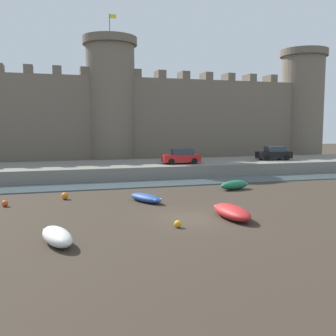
# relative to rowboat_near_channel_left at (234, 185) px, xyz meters

# --- Properties ---
(ground_plane) EXTENTS (160.00, 160.00, 0.00)m
(ground_plane) POSITION_rel_rowboat_near_channel_left_xyz_m (-7.06, -8.89, -0.41)
(ground_plane) COLOR #382D23
(water_channel) EXTENTS (80.00, 4.50, 0.10)m
(water_channel) POSITION_rel_rowboat_near_channel_left_xyz_m (-7.06, 5.20, -0.36)
(water_channel) COLOR #47565B
(water_channel) RESTS_ON ground
(quay_road) EXTENTS (71.22, 10.00, 1.33)m
(quay_road) POSITION_rel_rowboat_near_channel_left_xyz_m (-7.06, 12.45, 0.26)
(quay_road) COLOR slate
(quay_road) RESTS_ON ground
(castle) EXTENTS (66.32, 7.10, 19.92)m
(castle) POSITION_rel_rowboat_near_channel_left_xyz_m (-7.06, 22.65, 6.92)
(castle) COLOR #706354
(castle) RESTS_ON ground
(rowboat_near_channel_left) EXTENTS (3.06, 1.76, 0.78)m
(rowboat_near_channel_left) POSITION_rel_rowboat_near_channel_left_xyz_m (0.00, 0.00, 0.00)
(rowboat_near_channel_left) COLOR #1E6B47
(rowboat_near_channel_left) RESTS_ON ground
(rowboat_midflat_left) EXTENTS (1.83, 3.10, 0.78)m
(rowboat_midflat_left) POSITION_rel_rowboat_near_channel_left_xyz_m (-14.80, -11.92, -0.00)
(rowboat_midflat_left) COLOR silver
(rowboat_midflat_left) RESTS_ON ground
(rowboat_near_channel_right) EXTENTS (2.33, 3.44, 0.59)m
(rowboat_near_channel_right) POSITION_rel_rowboat_near_channel_left_xyz_m (-8.54, -3.18, -0.10)
(rowboat_near_channel_right) COLOR #234793
(rowboat_near_channel_right) RESTS_ON ground
(rowboat_foreground_right) EXTENTS (1.51, 3.80, 0.79)m
(rowboat_foreground_right) POSITION_rel_rowboat_near_channel_left_xyz_m (-4.88, -9.55, 0.00)
(rowboat_foreground_right) COLOR red
(rowboat_foreground_right) RESTS_ON ground
(mooring_buoy_near_shore) EXTENTS (0.52, 0.52, 0.52)m
(mooring_buoy_near_shore) POSITION_rel_rowboat_near_channel_left_xyz_m (-14.04, -0.49, -0.15)
(mooring_buoy_near_shore) COLOR orange
(mooring_buoy_near_shore) RESTS_ON ground
(mooring_buoy_mid_mud) EXTENTS (0.43, 0.43, 0.43)m
(mooring_buoy_mid_mud) POSITION_rel_rowboat_near_channel_left_xyz_m (-18.01, -2.04, -0.19)
(mooring_buoy_mid_mud) COLOR #E04C1E
(mooring_buoy_mid_mud) RESTS_ON ground
(mooring_buoy_near_channel) EXTENTS (0.40, 0.40, 0.40)m
(mooring_buoy_near_channel) POSITION_rel_rowboat_near_channel_left_xyz_m (-8.57, -10.62, -0.21)
(mooring_buoy_near_channel) COLOR orange
(mooring_buoy_near_channel) RESTS_ON ground
(car_quay_centre_west) EXTENTS (4.19, 2.06, 1.62)m
(car_quay_centre_west) POSITION_rel_rowboat_near_channel_left_xyz_m (-1.32, 10.27, 1.70)
(car_quay_centre_west) COLOR red
(car_quay_centre_west) RESTS_ON quay_road
(car_quay_centre_east) EXTENTS (4.19, 2.06, 1.62)m
(car_quay_centre_east) POSITION_rel_rowboat_near_channel_left_xyz_m (10.95, 11.53, 1.70)
(car_quay_centre_east) COLOR black
(car_quay_centre_east) RESTS_ON quay_road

